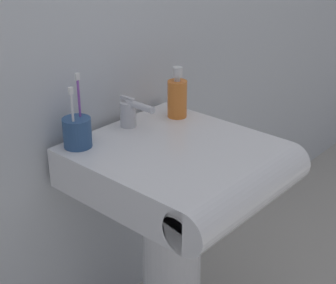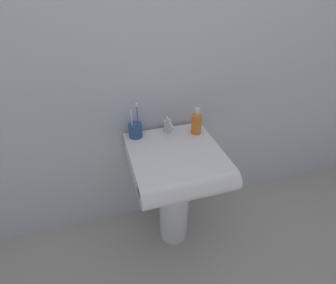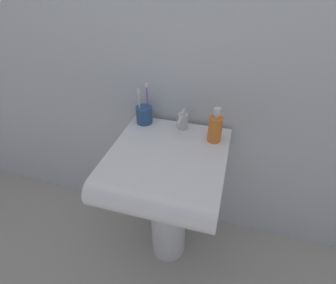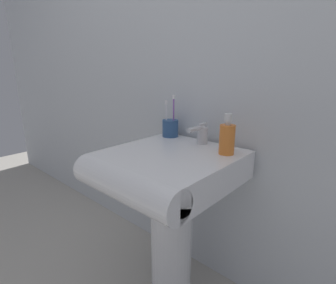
{
  "view_description": "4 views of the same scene",
  "coord_description": "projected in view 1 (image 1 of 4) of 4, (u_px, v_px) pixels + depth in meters",
  "views": [
    {
      "loc": [
        -1.02,
        -0.89,
        1.38
      ],
      "look_at": [
        -0.03,
        -0.01,
        0.77
      ],
      "focal_mm": 55.0,
      "sensor_mm": 36.0,
      "label": 1
    },
    {
      "loc": [
        -0.38,
        -1.15,
        1.6
      ],
      "look_at": [
        -0.04,
        0.01,
        0.8
      ],
      "focal_mm": 28.0,
      "sensor_mm": 36.0,
      "label": 2
    },
    {
      "loc": [
        0.25,
        -0.89,
        1.45
      ],
      "look_at": [
        -0.0,
        0.0,
        0.79
      ],
      "focal_mm": 28.0,
      "sensor_mm": 36.0,
      "label": 3
    },
    {
      "loc": [
        0.7,
        -0.8,
        1.08
      ],
      "look_at": [
        0.0,
        -0.03,
        0.79
      ],
      "focal_mm": 28.0,
      "sensor_mm": 36.0,
      "label": 4
    }
  ],
  "objects": [
    {
      "name": "sink_pedestal",
      "position": [
        172.0,
        265.0,
        1.68
      ],
      "size": [
        0.19,
        0.19,
        0.62
      ],
      "primitive_type": "cylinder",
      "color": "white",
      "rests_on": "ground"
    },
    {
      "name": "toothbrush_cup",
      "position": [
        77.0,
        132.0,
        1.48
      ],
      "size": [
        0.08,
        0.08,
        0.22
      ],
      "color": "#2D5184",
      "rests_on": "sink_basin"
    },
    {
      "name": "soap_bottle",
      "position": [
        177.0,
        97.0,
        1.68
      ],
      "size": [
        0.06,
        0.06,
        0.17
      ],
      "color": "orange",
      "rests_on": "sink_basin"
    },
    {
      "name": "sink_basin",
      "position": [
        185.0,
        169.0,
        1.5
      ],
      "size": [
        0.51,
        0.57,
        0.12
      ],
      "color": "white",
      "rests_on": "sink_pedestal"
    },
    {
      "name": "faucet",
      "position": [
        130.0,
        112.0,
        1.61
      ],
      "size": [
        0.05,
        0.14,
        0.1
      ],
      "color": "silver",
      "rests_on": "sink_basin"
    }
  ]
}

